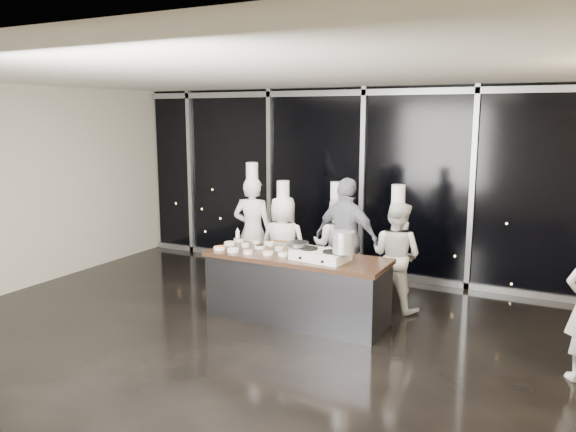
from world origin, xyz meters
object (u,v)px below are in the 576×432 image
chef_far_left (253,231)px  chef_center (336,245)px  demo_counter (297,287)px  stove (320,255)px  chef_right (396,255)px  guest (347,239)px  frying_pan (297,244)px  stock_pot (344,242)px  chef_left (283,244)px

chef_far_left → chef_center: chef_far_left is taller
demo_counter → stove: (0.38, -0.08, 0.51)m
stove → chef_right: size_ratio=0.42×
guest → frying_pan: bearing=91.5°
frying_pan → stove: bearing=-0.8°
stock_pot → guest: bearing=109.6°
frying_pan → chef_center: size_ratio=0.30×
demo_counter → chef_right: size_ratio=1.37×
chef_center → chef_right: chef_right is taller
chef_left → chef_center: bearing=-162.5°
chef_left → chef_center: (0.73, 0.35, -0.01)m
demo_counter → frying_pan: (0.02, -0.03, 0.61)m
stove → guest: size_ratio=0.41×
chef_far_left → chef_right: chef_far_left is taller
chef_far_left → chef_right: bearing=167.1°
guest → chef_right: bearing=-177.7°
stove → chef_far_left: bearing=152.1°
stove → chef_right: chef_right is taller
frying_pan → guest: (0.23, 1.20, -0.15)m
stock_pot → guest: (-0.46, 1.29, -0.26)m
stove → demo_counter: bearing=174.8°
frying_pan → chef_center: chef_center is taller
frying_pan → chef_left: 1.26m
demo_counter → chef_left: bearing=126.6°
frying_pan → chef_far_left: (-1.36, 1.13, -0.16)m
demo_counter → chef_far_left: bearing=140.6°
guest → stove: bearing=108.0°
stove → guest: 1.25m
stock_pot → chef_far_left: bearing=149.3°
chef_far_left → stock_pot: bearing=138.0°
stove → chef_far_left: size_ratio=0.37×
chef_far_left → chef_left: bearing=155.6°
stove → stock_pot: 0.40m
chef_far_left → guest: bearing=171.4°
chef_left → demo_counter: bearing=118.8°
demo_counter → stock_pot: (0.71, -0.12, 0.72)m
chef_left → chef_far_left: bearing=-21.0°
stove → chef_left: 1.50m
demo_counter → chef_right: (1.05, 1.03, 0.34)m
frying_pan → chef_left: size_ratio=0.30×
guest → chef_right: guest is taller
stove → guest: (-0.13, 1.25, -0.05)m
chef_center → guest: size_ratio=0.95×
frying_pan → chef_center: (0.00, 1.33, -0.29)m
stove → frying_pan: bearing=179.2°
stock_pot → chef_far_left: 2.39m
chef_far_left → guest: size_ratio=1.09×
frying_pan → guest: bearing=85.8°
stove → stock_pot: stock_pot is taller
stock_pot → chef_center: 1.62m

